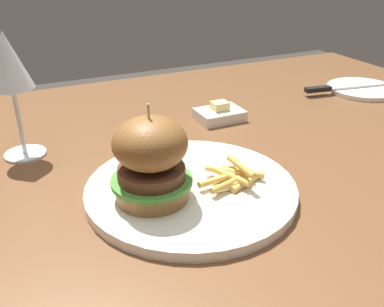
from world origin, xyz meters
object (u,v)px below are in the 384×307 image
object	(u,v)px
burger_sandwich	(151,160)
butter_dish	(220,114)
table_knife	(343,87)
main_plate	(188,190)
wine_glass	(8,65)
bread_plate	(362,89)

from	to	relation	value
burger_sandwich	butter_dish	xyz separation A→B (m)	(0.22, 0.23, -0.06)
table_knife	butter_dish	xyz separation A→B (m)	(-0.33, -0.02, -0.00)
burger_sandwich	main_plate	bearing A→B (deg)	8.09
wine_glass	butter_dish	world-z (taller)	wine_glass
wine_glass	table_knife	xyz separation A→B (m)	(0.68, 0.02, -0.13)
main_plate	burger_sandwich	xyz separation A→B (m)	(-0.05, -0.01, 0.06)
bread_plate	table_knife	size ratio (longest dim) A/B	0.68
wine_glass	table_knife	world-z (taller)	wine_glass
burger_sandwich	bread_plate	distance (m)	0.65
table_knife	bread_plate	bearing A→B (deg)	-9.34
burger_sandwich	table_knife	size ratio (longest dim) A/B	0.55
burger_sandwich	table_knife	bearing A→B (deg)	24.37
bread_plate	butter_dish	xyz separation A→B (m)	(-0.38, -0.01, 0.01)
burger_sandwich	butter_dish	world-z (taller)	burger_sandwich
main_plate	bread_plate	distance (m)	0.59
main_plate	table_knife	distance (m)	0.55
wine_glass	butter_dish	distance (m)	0.38
main_plate	butter_dish	world-z (taller)	butter_dish
bread_plate	table_knife	world-z (taller)	table_knife
bread_plate	burger_sandwich	bearing A→B (deg)	-158.16
table_knife	wine_glass	bearing A→B (deg)	-178.17
main_plate	burger_sandwich	bearing A→B (deg)	-171.91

